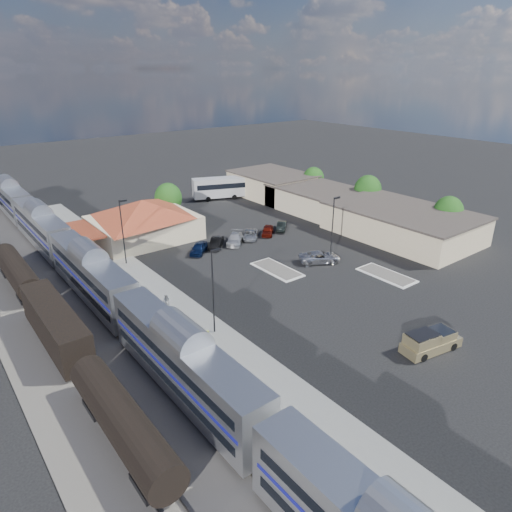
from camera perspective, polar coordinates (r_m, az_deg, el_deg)
ground at (r=56.68m, az=0.85°, el=-3.44°), size 280.00×280.00×0.00m
railbed at (r=54.87m, az=-22.25°, el=-6.10°), size 16.00×100.00×0.12m
platform at (r=55.68m, az=-12.82°, el=-4.44°), size 5.50×92.00×0.18m
passenger_train at (r=54.87m, az=-19.88°, el=-2.47°), size 3.00×104.00×5.55m
freight_cars at (r=47.92m, az=-23.76°, el=-8.07°), size 2.80×46.00×4.00m
station_depot at (r=72.70m, az=-13.95°, el=4.46°), size 18.35×12.24×6.20m
buildings_east at (r=83.78m, az=9.84°, el=6.53°), size 14.40×51.40×4.80m
traffic_island_south at (r=60.36m, az=2.64°, el=-1.68°), size 3.30×7.50×0.21m
traffic_island_north at (r=61.03m, az=16.00°, el=-2.29°), size 3.30×7.50×0.21m
lamp_plat_s at (r=44.26m, az=-5.32°, el=-3.64°), size 1.08×0.25×9.00m
lamp_plat_n at (r=62.70m, az=-16.31°, el=3.48°), size 1.08×0.25×9.00m
lamp_lot at (r=62.43m, az=9.61°, el=4.01°), size 1.08×0.25×9.00m
tree_east_a at (r=77.85m, az=22.89°, el=5.11°), size 4.56×4.56×6.42m
tree_east_b at (r=86.31m, az=13.78°, el=8.02°), size 4.94×4.94×6.96m
tree_east_c at (r=95.47m, az=7.19°, el=9.55°), size 4.41×4.41×6.21m
tree_depot at (r=80.75m, az=-10.91°, el=7.15°), size 4.71×4.71×6.63m
pickup_truck at (r=46.54m, az=21.07°, el=-9.92°), size 6.29×3.22×2.07m
suv at (r=63.00m, az=7.99°, el=-0.14°), size 6.25×5.08×1.58m
coach_bus at (r=94.05m, az=-3.77°, el=8.68°), size 13.64×7.50×4.32m
person_a at (r=44.21m, az=-6.02°, el=-10.13°), size 0.57×0.70×1.66m
person_b at (r=51.08m, az=-11.11°, el=-5.62°), size 0.96×1.06×1.77m
parked_car_a at (r=66.13m, az=-7.17°, el=0.98°), size 4.47×4.31×1.51m
parked_car_b at (r=67.92m, az=-4.99°, el=1.65°), size 4.26×4.38×1.49m
parked_car_c at (r=69.35m, az=-2.64°, el=2.17°), size 5.09×5.21×1.50m
parked_car_d at (r=71.38m, az=-0.68°, el=2.70°), size 4.70×4.85×1.29m
parked_car_e at (r=73.01m, az=1.46°, el=3.20°), size 4.11×4.16×1.42m
parked_car_f at (r=75.19m, az=3.21°, el=3.73°), size 4.05×3.95×1.38m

